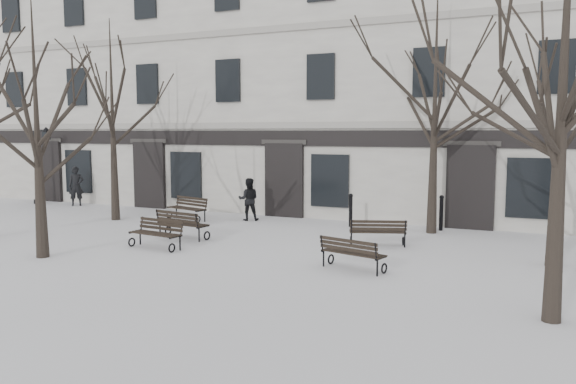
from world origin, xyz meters
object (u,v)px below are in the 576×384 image
Objects in this scene: tree_2 at (566,27)px; bench_0 at (157,233)px; bench_4 at (378,231)px; bench_1 at (181,223)px; bench_3 at (188,207)px; bench_2 at (352,252)px; lamp_post at (40,160)px; tree_1 at (36,99)px.

tree_2 reaches higher than bench_0.
tree_2 is 4.76× the size of bench_4.
bench_1 is 1.01× the size of bench_3.
bench_1 is at bearing -0.75° from bench_2.
bench_0 is 1.02× the size of bench_2.
bench_2 is at bearing 5.40° from bench_0.
lamp_post reaches higher than bench_3.
tree_1 reaches higher than bench_4.
bench_2 is at bearing 13.81° from tree_1.
bench_1 reaches higher than bench_4.
lamp_post is at bearing 158.65° from tree_2.
bench_0 is 5.21m from bench_3.
bench_3 reaches higher than bench_4.
tree_2 is 4.80× the size of bench_2.
bench_2 is 9.50m from bench_3.
tree_2 is at bearing -5.11° from bench_0.
lamp_post is (-10.88, 4.49, 1.57)m from bench_1.
bench_3 is (-2.14, 4.75, 0.02)m from bench_0.
tree_1 reaches higher than bench_2.
bench_3 is at bearing -49.25° from bench_1.
bench_3 is 9.17m from lamp_post.
tree_1 is 3.61× the size of bench_1.
bench_1 is 1.09× the size of bench_2.
tree_2 is 4.72× the size of bench_0.
bench_1 is at bearing -43.00° from bench_3.
tree_2 is 4.39× the size of bench_1.
bench_3 is at bearing 90.50° from tree_1.
bench_3 is 0.52× the size of lamp_post.
bench_0 is (2.08, 2.21, -3.73)m from tree_1.
lamp_post is at bearing -172.00° from bench_3.
bench_3 is at bearing -33.54° from bench_4.
tree_1 reaches higher than lamp_post.
tree_2 reaches higher than tree_1.
lamp_post is at bearing -30.56° from bench_4.
bench_3 is (-0.06, 6.96, -3.71)m from tree_1.
lamp_post is at bearing -12.65° from bench_1.
bench_3 is at bearing -8.03° from lamp_post.
bench_3 is (-12.43, 7.09, -4.62)m from tree_2.
tree_2 is 8.29m from bench_4.
tree_1 is at bearing 29.05° from bench_2.
tree_1 is 3.66× the size of bench_3.
bench_0 is at bearing 6.25° from bench_4.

